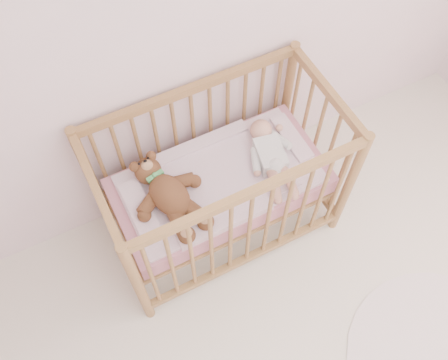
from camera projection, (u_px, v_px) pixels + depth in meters
wall_back at (208, 17)px, 2.37m from camera, size 4.00×0.02×2.70m
crib at (220, 184)px, 2.88m from camera, size 1.36×0.76×1.00m
mattress at (220, 185)px, 2.89m from camera, size 1.22×0.62×0.13m
blanket at (220, 179)px, 2.83m from camera, size 1.10×0.58×0.06m
baby at (270, 153)px, 2.83m from camera, size 0.38×0.62×0.14m
teddy_bear at (170, 196)px, 2.67m from camera, size 0.54×0.68×0.17m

